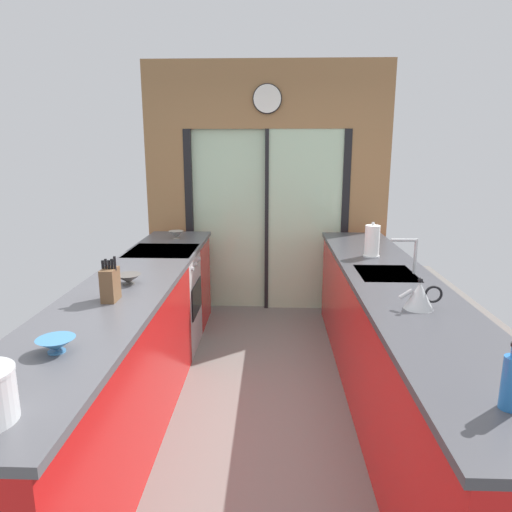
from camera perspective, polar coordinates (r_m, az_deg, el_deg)
ground_plane at (r=3.79m, az=0.87°, el=-15.48°), size 5.04×7.60×0.02m
back_wall_unit at (r=5.13m, az=1.35°, el=10.04°), size 2.64×0.12×2.70m
left_counter_run at (r=3.30m, az=-15.61°, el=-11.32°), size 0.62×3.80×0.92m
right_counter_run at (r=3.42m, az=16.51°, el=-10.55°), size 0.62×3.80×0.92m
sink_faucet at (r=3.49m, az=18.51°, el=0.68°), size 0.19×0.02×0.26m
oven_range at (r=4.31m, az=-11.16°, el=-5.36°), size 0.60×0.60×0.92m
mixing_bowl_near at (r=2.27m, az=-23.34°, el=-9.97°), size 0.17×0.17×0.07m
mixing_bowl_mid at (r=3.20m, az=-15.40°, el=-2.72°), size 0.17×0.17×0.07m
mixing_bowl_far at (r=4.67m, az=-9.77°, el=2.60°), size 0.15×0.15×0.08m
knife_block at (r=2.87m, az=-17.47°, el=-3.29°), size 0.09×0.14×0.27m
kettle at (r=2.77m, az=19.45°, el=-4.58°), size 0.24×0.16×0.18m
soap_bottle at (r=1.87m, az=28.90°, el=-13.31°), size 0.07×0.07×0.24m
paper_towel_roll at (r=3.96m, az=14.07°, el=1.77°), size 0.14×0.14×0.29m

